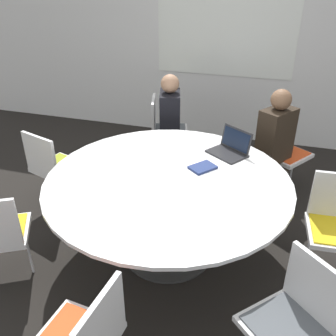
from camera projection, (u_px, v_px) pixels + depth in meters
name	position (u px, v px, depth m)	size (l,w,h in m)	color
ground_plane	(168.00, 251.00, 3.34)	(16.00, 16.00, 0.00)	black
wall_back	(225.00, 40.00, 4.87)	(8.00, 0.07, 2.70)	silver
conference_table	(168.00, 191.00, 3.03)	(1.96, 1.96, 0.75)	#333333
chair_0	(281.00, 146.00, 4.03)	(0.60, 0.60, 0.86)	silver
chair_1	(164.00, 126.00, 4.51)	(0.52, 0.54, 0.86)	silver
chair_2	(53.00, 164.00, 3.69)	(0.55, 0.53, 0.86)	silver
chair_5	(296.00, 317.00, 2.12)	(0.61, 0.61, 0.86)	silver
person_0	(277.00, 138.00, 3.75)	(0.38, 0.42, 1.21)	#2D2319
person_1	(171.00, 119.00, 4.21)	(0.33, 0.41, 1.21)	black
laptop	(231.00, 148.00, 3.34)	(0.41, 0.39, 0.21)	#232326
spiral_notebook	(203.00, 167.00, 3.12)	(0.25, 0.26, 0.02)	navy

